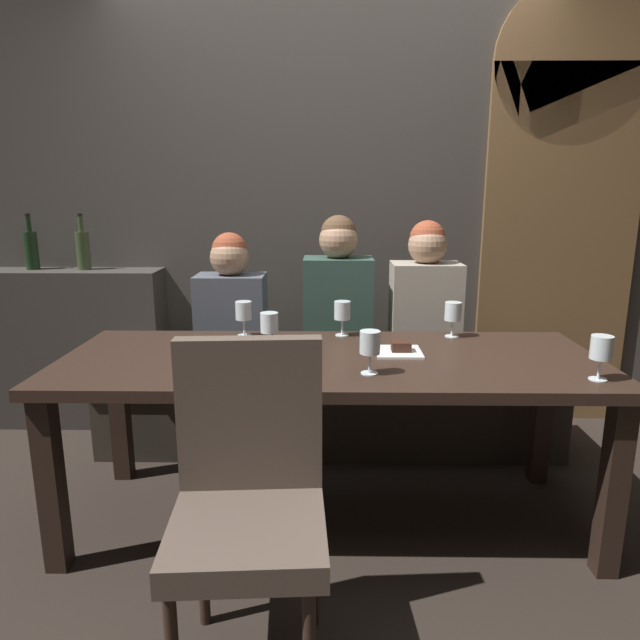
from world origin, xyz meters
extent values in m
plane|color=black|center=(0.00, 0.00, 0.00)|extent=(9.00, 9.00, 0.00)
cube|color=#423D38|center=(0.00, 1.22, 1.50)|extent=(6.00, 0.12, 3.00)
cube|color=brown|center=(1.35, 1.15, 1.05)|extent=(0.90, 0.05, 2.10)
cylinder|color=brown|center=(1.35, 1.15, 2.10)|extent=(0.90, 0.05, 0.90)
cube|color=#38342F|center=(-1.55, 1.04, 0.47)|extent=(1.10, 0.28, 0.95)
cube|color=black|center=(-1.03, -0.35, 0.35)|extent=(0.08, 0.08, 0.69)
cube|color=black|center=(1.03, -0.35, 0.35)|extent=(0.08, 0.08, 0.69)
cube|color=black|center=(-1.03, 0.35, 0.35)|extent=(0.08, 0.08, 0.69)
cube|color=black|center=(1.03, 0.35, 0.35)|extent=(0.08, 0.08, 0.69)
cube|color=#302119|center=(0.00, 0.00, 0.72)|extent=(2.20, 0.84, 0.04)
cube|color=#312A23|center=(0.00, 0.70, 0.17)|extent=(2.50, 0.40, 0.35)
cube|color=#473D33|center=(0.00, 0.70, 0.40)|extent=(2.50, 0.44, 0.10)
cylinder|color=#302119|center=(-0.42, -0.62, 0.21)|extent=(0.04, 0.04, 0.42)
cylinder|color=#302119|center=(-0.06, -0.62, 0.21)|extent=(0.04, 0.04, 0.42)
cube|color=brown|center=(-0.24, -0.80, 0.46)|extent=(0.47, 0.47, 0.08)
cube|color=brown|center=(-0.25, -0.61, 0.74)|extent=(0.44, 0.09, 0.48)
cube|color=#4C515B|center=(-0.52, 0.68, 0.71)|extent=(0.36, 0.24, 0.53)
sphere|color=tan|center=(-0.52, 0.68, 1.07)|extent=(0.20, 0.20, 0.20)
sphere|color=brown|center=(-0.52, 0.69, 1.10)|extent=(0.18, 0.18, 0.18)
cube|color=#2D473D|center=(0.04, 0.70, 0.76)|extent=(0.36, 0.24, 0.61)
sphere|color=tan|center=(0.04, 0.70, 1.16)|extent=(0.20, 0.20, 0.20)
sphere|color=brown|center=(0.04, 0.71, 1.19)|extent=(0.18, 0.18, 0.18)
cube|color=#9E9384|center=(0.50, 0.70, 0.74)|extent=(0.36, 0.24, 0.59)
sphere|color=tan|center=(0.50, 0.70, 1.13)|extent=(0.20, 0.20, 0.20)
sphere|color=brown|center=(0.50, 0.71, 1.16)|extent=(0.18, 0.18, 0.18)
cylinder|color=black|center=(-1.75, 1.06, 1.06)|extent=(0.08, 0.08, 0.22)
cylinder|color=black|center=(-1.75, 1.06, 1.21)|extent=(0.03, 0.03, 0.09)
cylinder|color=black|center=(-1.75, 1.06, 1.27)|extent=(0.03, 0.03, 0.02)
cylinder|color=#384728|center=(-1.45, 1.06, 1.06)|extent=(0.08, 0.08, 0.22)
cylinder|color=#384728|center=(-1.45, 1.06, 1.21)|extent=(0.03, 0.03, 0.09)
cylinder|color=black|center=(-1.45, 1.06, 1.27)|extent=(0.03, 0.03, 0.02)
cylinder|color=silver|center=(0.14, -0.22, 0.74)|extent=(0.06, 0.06, 0.00)
cylinder|color=silver|center=(0.14, -0.22, 0.78)|extent=(0.01, 0.01, 0.07)
cylinder|color=silver|center=(0.14, -0.22, 0.86)|extent=(0.08, 0.08, 0.08)
cylinder|color=maroon|center=(0.14, -0.22, 0.84)|extent=(0.07, 0.07, 0.05)
cylinder|color=silver|center=(-0.26, 0.09, 0.74)|extent=(0.06, 0.06, 0.00)
cylinder|color=silver|center=(-0.26, 0.09, 0.78)|extent=(0.01, 0.01, 0.07)
cylinder|color=silver|center=(-0.26, 0.09, 0.86)|extent=(0.08, 0.08, 0.08)
cylinder|color=silver|center=(0.57, 0.33, 0.74)|extent=(0.06, 0.06, 0.00)
cylinder|color=silver|center=(0.57, 0.33, 0.78)|extent=(0.01, 0.01, 0.07)
cylinder|color=silver|center=(0.57, 0.33, 0.86)|extent=(0.08, 0.08, 0.08)
cylinder|color=silver|center=(-0.40, 0.33, 0.74)|extent=(0.06, 0.06, 0.00)
cylinder|color=silver|center=(-0.40, 0.33, 0.78)|extent=(0.01, 0.01, 0.07)
cylinder|color=silver|center=(-0.40, 0.33, 0.86)|extent=(0.08, 0.08, 0.08)
cylinder|color=gold|center=(-0.40, 0.33, 0.84)|extent=(0.07, 0.07, 0.04)
cylinder|color=silver|center=(0.06, 0.34, 0.74)|extent=(0.06, 0.06, 0.00)
cylinder|color=silver|center=(0.06, 0.34, 0.78)|extent=(0.01, 0.01, 0.07)
cylinder|color=silver|center=(0.06, 0.34, 0.86)|extent=(0.08, 0.08, 0.08)
cylinder|color=silver|center=(0.96, -0.28, 0.74)|extent=(0.06, 0.06, 0.00)
cylinder|color=silver|center=(0.96, -0.28, 0.78)|extent=(0.01, 0.01, 0.07)
cylinder|color=silver|center=(0.96, -0.28, 0.86)|extent=(0.08, 0.08, 0.08)
cylinder|color=maroon|center=(0.96, -0.28, 0.84)|extent=(0.07, 0.07, 0.04)
cylinder|color=white|center=(-0.32, -0.04, 0.74)|extent=(0.12, 0.12, 0.01)
cylinder|color=white|center=(-0.32, -0.04, 0.78)|extent=(0.06, 0.06, 0.06)
cylinder|color=brown|center=(-0.32, -0.04, 0.80)|extent=(0.05, 0.05, 0.01)
cube|color=white|center=(0.29, 0.05, 0.74)|extent=(0.19, 0.19, 0.01)
cube|color=#381E14|center=(0.30, 0.05, 0.77)|extent=(0.08, 0.06, 0.04)
camera|label=1|loc=(-0.01, -2.21, 1.41)|focal=31.51mm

